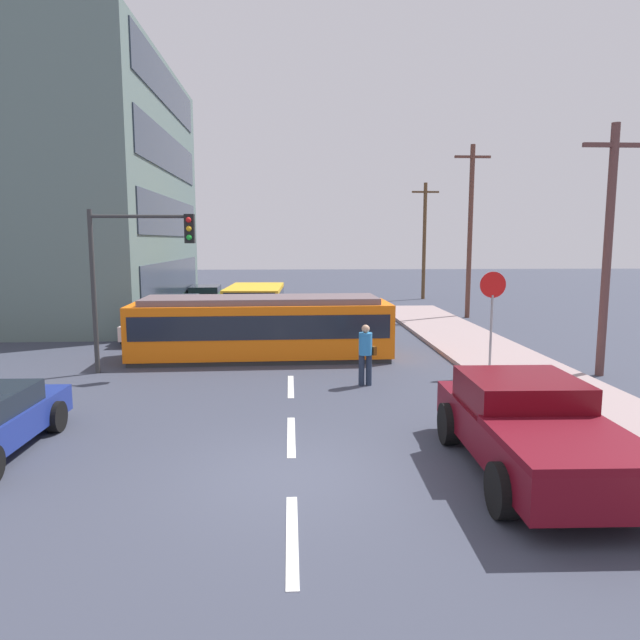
{
  "coord_description": "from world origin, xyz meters",
  "views": [
    {
      "loc": [
        -0.01,
        -9.17,
        3.91
      ],
      "look_at": [
        0.97,
        9.43,
        1.34
      ],
      "focal_mm": 32.31,
      "sensor_mm": 36.0,
      "label": 1
    }
  ],
  "objects": [
    {
      "name": "parked_sedan_far",
      "position": [
        -5.55,
        19.86,
        0.62
      ],
      "size": [
        2.15,
        4.19,
        1.19
      ],
      "color": "#26642D",
      "rests_on": "ground"
    },
    {
      "name": "parked_sedan_mid",
      "position": [
        -5.37,
        13.79,
        0.62
      ],
      "size": [
        2.01,
        4.09,
        1.19
      ],
      "color": "beige",
      "rests_on": "ground"
    },
    {
      "name": "utility_pole_mid",
      "position": [
        9.07,
        19.62,
        4.49
      ],
      "size": [
        1.8,
        0.24,
        8.62
      ],
      "color": "brown",
      "rests_on": "ground"
    },
    {
      "name": "sidewalk_curb_right",
      "position": [
        6.8,
        6.0,
        0.07
      ],
      "size": [
        3.2,
        36.0,
        0.14
      ],
      "primitive_type": "cube",
      "color": "gray",
      "rests_on": "ground"
    },
    {
      "name": "utility_pole_near",
      "position": [
        9.03,
        6.83,
        3.75
      ],
      "size": [
        1.8,
        0.24,
        7.14
      ],
      "color": "brown",
      "rests_on": "ground"
    },
    {
      "name": "stop_sign",
      "position": [
        5.88,
        7.2,
        2.19
      ],
      "size": [
        0.76,
        0.07,
        2.88
      ],
      "color": "gray",
      "rests_on": "sidewalk_curb_right"
    },
    {
      "name": "parked_sedan_furthest",
      "position": [
        -5.15,
        26.13,
        0.63
      ],
      "size": [
        2.19,
        4.64,
        1.19
      ],
      "color": "#285530",
      "rests_on": "ground"
    },
    {
      "name": "ground_plane",
      "position": [
        0.0,
        10.0,
        0.0
      ],
      "size": [
        120.0,
        120.0,
        0.0
      ],
      "primitive_type": "plane",
      "color": "#3A3E4D"
    },
    {
      "name": "lane_stripe_0",
      "position": [
        0.0,
        -2.0,
        0.01
      ],
      "size": [
        0.16,
        2.4,
        0.01
      ],
      "primitive_type": "cube",
      "color": "silver",
      "rests_on": "ground"
    },
    {
      "name": "pickup_truck_parked",
      "position": [
        4.01,
        -0.07,
        0.8
      ],
      "size": [
        2.37,
        5.05,
        1.55
      ],
      "color": "#5F0916",
      "rests_on": "ground"
    },
    {
      "name": "traffic_light_mast",
      "position": [
        -4.51,
        7.9,
        3.39
      ],
      "size": [
        3.05,
        0.33,
        4.8
      ],
      "color": "#333333",
      "rests_on": "ground"
    },
    {
      "name": "streetcar_tram",
      "position": [
        -0.96,
        9.83,
        1.07
      ],
      "size": [
        8.57,
        2.79,
        2.07
      ],
      "color": "orange",
      "rests_on": "ground"
    },
    {
      "name": "lane_stripe_4",
      "position": [
        0.0,
        21.83,
        0.01
      ],
      "size": [
        0.16,
        2.4,
        0.01
      ],
      "primitive_type": "cube",
      "color": "silver",
      "rests_on": "ground"
    },
    {
      "name": "lane_stripe_3",
      "position": [
        0.0,
        15.83,
        0.01
      ],
      "size": [
        0.16,
        2.4,
        0.01
      ],
      "primitive_type": "cube",
      "color": "silver",
      "rests_on": "ground"
    },
    {
      "name": "lane_stripe_1",
      "position": [
        0.0,
        2.0,
        0.01
      ],
      "size": [
        0.16,
        2.4,
        0.01
      ],
      "primitive_type": "cube",
      "color": "silver",
      "rests_on": "ground"
    },
    {
      "name": "pedestrian_crossing",
      "position": [
        2.03,
        6.02,
        0.94
      ],
      "size": [
        0.49,
        0.36,
        1.67
      ],
      "color": "#212C40",
      "rests_on": "ground"
    },
    {
      "name": "city_bus",
      "position": [
        -1.67,
        18.25,
        1.01
      ],
      "size": [
        2.71,
        5.24,
        1.76
      ],
      "color": "gold",
      "rests_on": "ground"
    },
    {
      "name": "lane_stripe_2",
      "position": [
        0.0,
        6.0,
        0.01
      ],
      "size": [
        0.16,
        2.4,
        0.01
      ],
      "primitive_type": "cube",
      "color": "silver",
      "rests_on": "ground"
    },
    {
      "name": "utility_pole_far",
      "position": [
        9.0,
        29.21,
        4.03
      ],
      "size": [
        1.8,
        0.24,
        7.7
      ],
      "color": "brown",
      "rests_on": "ground"
    }
  ]
}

